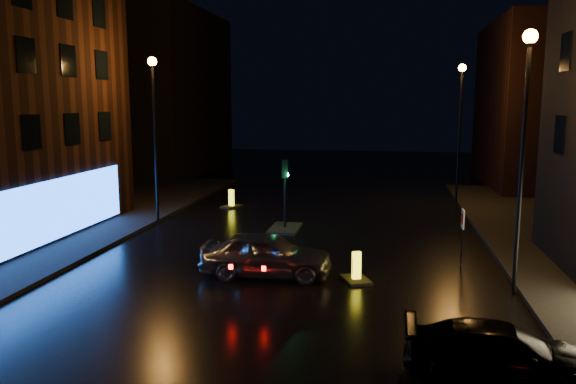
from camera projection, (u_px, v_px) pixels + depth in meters
name	position (u px, v px, depth m)	size (l,w,h in m)	color
ground	(231.00, 358.00, 13.72)	(120.00, 120.00, 0.00)	black
building_far_left	(163.00, 93.00, 49.39)	(8.00, 16.00, 14.00)	black
building_far_right	(545.00, 105.00, 41.31)	(8.00, 14.00, 12.00)	black
street_lamp_lfar	(154.00, 115.00, 27.79)	(0.44, 0.44, 8.37)	black
street_lamp_rnear	(525.00, 123.00, 17.34)	(0.44, 0.44, 8.37)	black
street_lamp_rfar	(460.00, 113.00, 32.89)	(0.44, 0.44, 8.37)	black
traffic_signal	(285.00, 220.00, 27.46)	(1.40, 2.40, 3.45)	black
silver_hatchback	(266.00, 254.00, 20.09)	(1.89, 4.69, 1.60)	#999BA0
dark_sedan	(502.00, 353.00, 12.55)	(1.77, 4.36, 1.27)	black
bollard_near	(356.00, 275.00, 19.56)	(1.22, 1.43, 1.05)	black
bollard_far	(231.00, 203.00, 33.33)	(1.25, 1.45, 1.07)	black
road_sign_right	(463.00, 224.00, 21.15)	(0.07, 0.53, 2.20)	black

